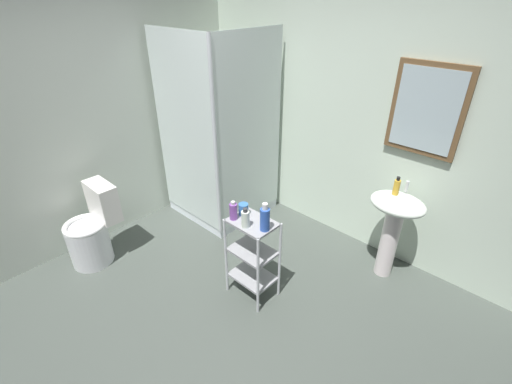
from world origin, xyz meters
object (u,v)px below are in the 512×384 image
(storage_cart, at_px, (253,253))
(hand_soap_bottle, at_px, (397,187))
(lotion_bottle_white, at_px, (245,219))
(toilet, at_px, (93,232))
(shower_stall, at_px, (221,178))
(pedestal_sink, at_px, (394,220))
(shampoo_bottle_blue, at_px, (265,219))
(conditioner_bottle_purple, at_px, (233,211))
(rinse_cup, at_px, (243,209))

(storage_cart, relative_size, hand_soap_bottle, 4.61)
(hand_soap_bottle, height_order, lotion_bottle_white, hand_soap_bottle)
(storage_cart, bearing_deg, toilet, -153.61)
(shower_stall, height_order, pedestal_sink, shower_stall)
(shampoo_bottle_blue, distance_m, lotion_bottle_white, 0.15)
(shampoo_bottle_blue, height_order, conditioner_bottle_purple, shampoo_bottle_blue)
(shower_stall, bearing_deg, shampoo_bottle_blue, -28.61)
(pedestal_sink, bearing_deg, conditioner_bottle_purple, -128.16)
(shampoo_bottle_blue, bearing_deg, conditioner_bottle_purple, -167.96)
(hand_soap_bottle, distance_m, lotion_bottle_white, 1.29)
(storage_cart, xyz_separation_m, rinse_cup, (-0.12, 0.03, 0.35))
(shower_stall, distance_m, toilet, 1.41)
(shampoo_bottle_blue, bearing_deg, toilet, -156.01)
(pedestal_sink, bearing_deg, toilet, -141.16)
(toilet, xyz_separation_m, lotion_bottle_white, (1.41, 0.62, 0.50))
(shower_stall, distance_m, rinse_cup, 1.22)
(toilet, xyz_separation_m, storage_cart, (1.41, 0.70, 0.12))
(storage_cart, height_order, hand_soap_bottle, hand_soap_bottle)
(storage_cart, xyz_separation_m, hand_soap_bottle, (0.66, 1.02, 0.44))
(rinse_cup, bearing_deg, shampoo_bottle_blue, -8.68)
(toilet, distance_m, conditioner_bottle_purple, 1.50)
(shower_stall, height_order, storage_cart, shower_stall)
(shampoo_bottle_blue, bearing_deg, lotion_bottle_white, -152.52)
(shower_stall, relative_size, conditioner_bottle_purple, 12.84)
(storage_cart, distance_m, lotion_bottle_white, 0.38)
(pedestal_sink, relative_size, conditioner_bottle_purple, 5.20)
(storage_cart, xyz_separation_m, conditioner_bottle_purple, (-0.13, -0.07, 0.37))
(hand_soap_bottle, distance_m, shampoo_bottle_blue, 1.16)
(pedestal_sink, distance_m, rinse_cup, 1.30)
(pedestal_sink, xyz_separation_m, lotion_bottle_white, (-0.70, -1.08, 0.23))
(hand_soap_bottle, bearing_deg, pedestal_sink, -21.36)
(pedestal_sink, relative_size, shampoo_bottle_blue, 3.58)
(lotion_bottle_white, bearing_deg, pedestal_sink, 57.01)
(pedestal_sink, bearing_deg, hand_soap_bottle, 158.64)
(toilet, height_order, conditioner_bottle_purple, conditioner_bottle_purple)
(pedestal_sink, distance_m, toilet, 2.73)
(toilet, distance_m, hand_soap_bottle, 2.75)
(shower_stall, bearing_deg, pedestal_sink, 10.35)
(toilet, xyz_separation_m, conditioner_bottle_purple, (1.27, 0.63, 0.49))
(hand_soap_bottle, bearing_deg, toilet, -140.22)
(pedestal_sink, height_order, storage_cart, pedestal_sink)
(storage_cart, relative_size, conditioner_bottle_purple, 4.75)
(lotion_bottle_white, distance_m, rinse_cup, 0.17)
(hand_soap_bottle, xyz_separation_m, lotion_bottle_white, (-0.66, -1.10, -0.07))
(shower_stall, xyz_separation_m, shampoo_bottle_blue, (1.25, -0.68, 0.37))
(hand_soap_bottle, distance_m, conditioner_bottle_purple, 1.35)
(shampoo_bottle_blue, xyz_separation_m, rinse_cup, (-0.26, 0.04, -0.05))
(lotion_bottle_white, relative_size, rinse_cup, 1.69)
(hand_soap_bottle, relative_size, rinse_cup, 1.70)
(toilet, height_order, rinse_cup, rinse_cup)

